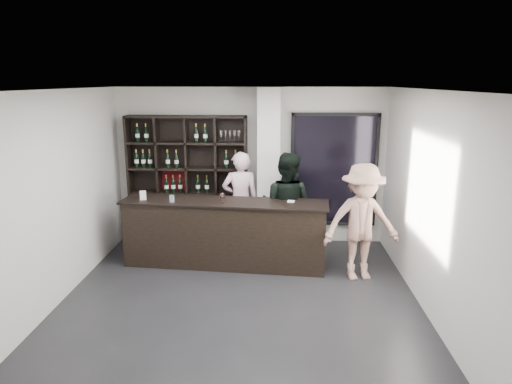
# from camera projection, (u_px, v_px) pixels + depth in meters

# --- Properties ---
(floor) EXTENTS (5.00, 5.50, 0.01)m
(floor) POSITION_uv_depth(u_px,v_px,m) (239.00, 308.00, 6.22)
(floor) COLOR black
(floor) RESTS_ON ground
(wine_shelf) EXTENTS (2.20, 0.35, 2.40)m
(wine_shelf) POSITION_uv_depth(u_px,v_px,m) (188.00, 181.00, 8.47)
(wine_shelf) COLOR black
(wine_shelf) RESTS_ON floor
(structural_column) EXTENTS (0.40, 0.40, 2.90)m
(structural_column) POSITION_uv_depth(u_px,v_px,m) (269.00, 169.00, 8.25)
(structural_column) COLOR silver
(structural_column) RESTS_ON floor
(glass_panel) EXTENTS (1.60, 0.08, 2.10)m
(glass_panel) POSITION_uv_depth(u_px,v_px,m) (334.00, 170.00, 8.42)
(glass_panel) COLOR black
(glass_panel) RESTS_ON floor
(tasting_counter) EXTENTS (3.37, 0.70, 1.11)m
(tasting_counter) POSITION_uv_depth(u_px,v_px,m) (225.00, 233.00, 7.53)
(tasting_counter) COLOR black
(tasting_counter) RESTS_ON floor
(taster_pink) EXTENTS (0.72, 0.53, 1.80)m
(taster_pink) POSITION_uv_depth(u_px,v_px,m) (240.00, 201.00, 8.21)
(taster_pink) COLOR #F1C3CE
(taster_pink) RESTS_ON floor
(taster_black) EXTENTS (1.10, 0.99, 1.86)m
(taster_black) POSITION_uv_depth(u_px,v_px,m) (286.00, 206.00, 7.76)
(taster_black) COLOR black
(taster_black) RESTS_ON floor
(customer) EXTENTS (1.26, 0.85, 1.82)m
(customer) POSITION_uv_depth(u_px,v_px,m) (362.00, 223.00, 6.93)
(customer) COLOR #946B5D
(customer) RESTS_ON floor
(wine_glass) EXTENTS (0.09, 0.09, 0.18)m
(wine_glass) POSITION_uv_depth(u_px,v_px,m) (222.00, 197.00, 7.26)
(wine_glass) COLOR white
(wine_glass) RESTS_ON tasting_counter
(spit_cup) EXTENTS (0.10, 0.10, 0.11)m
(spit_cup) POSITION_uv_depth(u_px,v_px,m) (172.00, 199.00, 7.32)
(spit_cup) COLOR silver
(spit_cup) RESTS_ON tasting_counter
(napkin_stack) EXTENTS (0.13, 0.13, 0.02)m
(napkin_stack) POSITION_uv_depth(u_px,v_px,m) (291.00, 201.00, 7.34)
(napkin_stack) COLOR white
(napkin_stack) RESTS_ON tasting_counter
(card_stand) EXTENTS (0.11, 0.08, 0.15)m
(card_stand) POSITION_uv_depth(u_px,v_px,m) (143.00, 195.00, 7.45)
(card_stand) COLOR white
(card_stand) RESTS_ON tasting_counter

